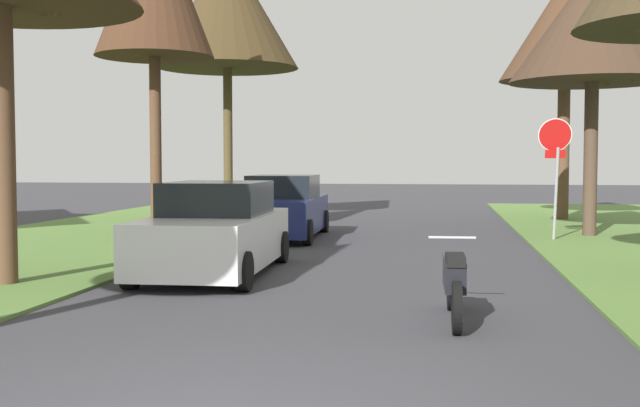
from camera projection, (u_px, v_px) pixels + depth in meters
stop_sign_far at (555, 152)px, 18.58m from camera, size 0.82×0.72×2.91m
street_tree_right_mid_b at (593, 25)px, 19.37m from camera, size 4.12×4.12×6.77m
street_tree_right_far at (565, 30)px, 24.85m from camera, size 4.14×4.14×7.80m
street_tree_left_far at (227, 8)px, 25.24m from camera, size 4.64×4.64×8.83m
parked_sedan_white at (215, 232)px, 13.25m from camera, size 2.07×4.46×1.57m
parked_sedan_navy at (283, 209)px, 19.55m from camera, size 2.07×4.46×1.57m
parked_motorcycle at (454, 282)px, 9.33m from camera, size 0.60×2.05×0.97m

